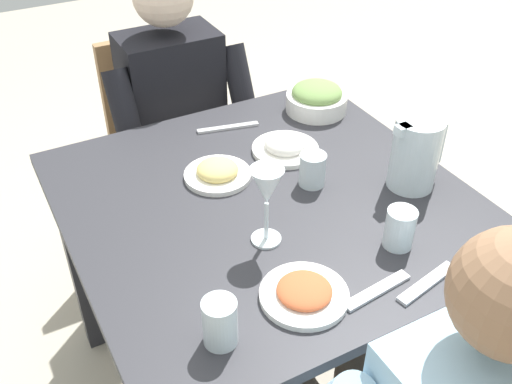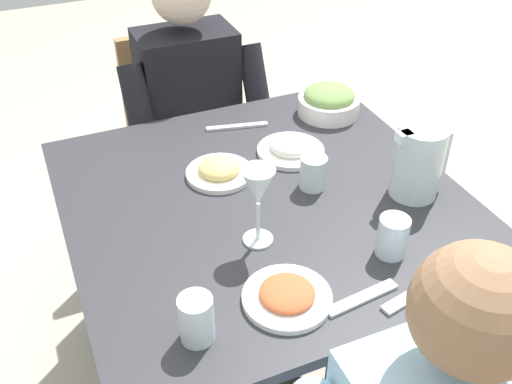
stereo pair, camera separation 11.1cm
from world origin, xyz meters
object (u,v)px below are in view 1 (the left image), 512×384
diner_far (184,131)px  water_glass_center (313,170)px  plate_fries (218,172)px  salad_bowl (317,98)px  water_glass_by_pitcher (220,322)px  plate_yoghurt (285,146)px  water_glass_near_left (400,228)px  chair_far (166,140)px  water_pitcher (415,153)px  dining_table (266,233)px  wine_glass (267,190)px  plate_rice_curry (304,293)px

diner_far → water_glass_center: (0.11, -0.61, 0.17)m
diner_far → plate_fries: diner_far is taller
diner_far → plate_fries: size_ratio=6.53×
salad_bowl → plate_fries: (-0.43, -0.18, -0.03)m
water_glass_by_pitcher → water_glass_center: size_ratio=1.16×
plate_yoghurt → plate_fries: plate_yoghurt is taller
water_glass_near_left → water_glass_center: 0.29m
chair_far → diner_far: size_ratio=0.74×
diner_far → water_glass_near_left: 0.93m
chair_far → water_pitcher: (0.33, -0.93, 0.37)m
dining_table → water_glass_by_pitcher: (-0.29, -0.35, 0.17)m
diner_far → salad_bowl: bearing=-40.2°
dining_table → diner_far: 0.61m
chair_far → water_pitcher: water_pitcher is taller
chair_far → water_glass_by_pitcher: (-0.31, -1.16, 0.33)m
diner_far → plate_fries: bearing=-100.9°
dining_table → water_glass_center: (0.13, -0.00, 0.16)m
water_pitcher → wine_glass: wine_glass is taller
water_pitcher → water_glass_by_pitcher: size_ratio=1.87×
dining_table → plate_yoghurt: size_ratio=5.21×
dining_table → plate_fries: bearing=116.8°
water_glass_by_pitcher → chair_far: bearing=74.9°
plate_rice_curry → chair_far: bearing=84.2°
chair_far → dining_table: bearing=-91.4°
plate_rice_curry → water_glass_center: (0.23, 0.33, 0.03)m
water_glass_near_left → salad_bowl: bearing=73.8°
chair_far → water_glass_center: size_ratio=9.81×
water_pitcher → wine_glass: 0.44m
salad_bowl → plate_fries: size_ratio=1.07×
diner_far → plate_fries: (-0.09, -0.47, 0.15)m
water_pitcher → water_glass_center: 0.26m
dining_table → water_glass_by_pitcher: 0.49m
water_pitcher → wine_glass: size_ratio=0.97×
water_glass_near_left → chair_far: bearing=98.1°
dining_table → plate_rice_curry: 0.37m
plate_yoghurt → wine_glass: size_ratio=0.95×
plate_fries → plate_rice_curry: bearing=-93.3°
plate_rice_curry → dining_table: bearing=73.6°
water_pitcher → water_glass_near_left: 0.25m
water_glass_by_pitcher → water_glass_center: (0.43, 0.35, -0.01)m
water_glass_by_pitcher → wine_glass: bearing=44.5°
water_glass_near_left → water_glass_center: size_ratio=1.09×
water_glass_by_pitcher → water_glass_near_left: bearing=7.0°
plate_rice_curry → water_glass_by_pitcher: 0.20m
water_glass_center → plate_fries: bearing=144.6°
water_pitcher → plate_yoghurt: 0.36m
water_pitcher → water_glass_near_left: size_ratio=1.99×
plate_yoghurt → wine_glass: 0.40m
plate_rice_curry → water_glass_center: size_ratio=2.10×
salad_bowl → plate_yoghurt: size_ratio=1.01×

